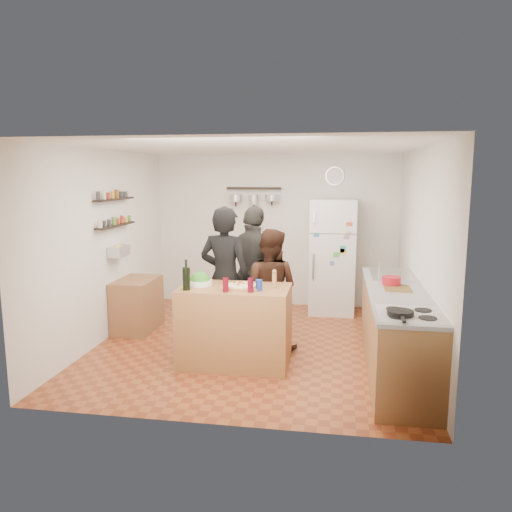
% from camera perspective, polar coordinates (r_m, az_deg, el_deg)
% --- Properties ---
extents(room_shell, '(4.20, 4.20, 4.20)m').
position_cam_1_polar(room_shell, '(6.62, 0.40, 1.26)').
color(room_shell, brown).
rests_on(room_shell, ground).
extents(prep_island, '(1.25, 0.72, 0.91)m').
position_cam_1_polar(prep_island, '(5.82, -2.42, -7.95)').
color(prep_island, '#A36B3C').
rests_on(prep_island, floor).
extents(pizza_board, '(0.42, 0.34, 0.02)m').
position_cam_1_polar(pizza_board, '(5.66, -1.70, -3.56)').
color(pizza_board, '#976037').
rests_on(pizza_board, prep_island).
extents(pizza, '(0.34, 0.34, 0.02)m').
position_cam_1_polar(pizza, '(5.66, -1.70, -3.37)').
color(pizza, beige).
rests_on(pizza, pizza_board).
extents(salad_bowl, '(0.28, 0.28, 0.06)m').
position_cam_1_polar(salad_bowl, '(5.84, -6.40, -3.03)').
color(salad_bowl, white).
rests_on(salad_bowl, prep_island).
extents(wine_bottle, '(0.08, 0.08, 0.25)m').
position_cam_1_polar(wine_bottle, '(5.58, -7.96, -2.59)').
color(wine_bottle, black).
rests_on(wine_bottle, prep_island).
extents(wine_glass_near, '(0.07, 0.07, 0.16)m').
position_cam_1_polar(wine_glass_near, '(5.46, -3.49, -3.30)').
color(wine_glass_near, '#590713').
rests_on(wine_glass_near, prep_island).
extents(wine_glass_far, '(0.06, 0.06, 0.16)m').
position_cam_1_polar(wine_glass_far, '(5.45, -0.62, -3.33)').
color(wine_glass_far, '#500618').
rests_on(wine_glass_far, prep_island).
extents(pepper_mill, '(0.05, 0.05, 0.16)m').
position_cam_1_polar(pepper_mill, '(5.65, 2.12, -2.82)').
color(pepper_mill, '#AF7B49').
rests_on(pepper_mill, prep_island).
extents(salt_canister, '(0.07, 0.07, 0.12)m').
position_cam_1_polar(salt_canister, '(5.51, 0.34, -3.36)').
color(salt_canister, navy).
rests_on(salt_canister, prep_island).
extents(person_left, '(0.72, 0.54, 1.80)m').
position_cam_1_polar(person_left, '(6.21, -3.54, -2.58)').
color(person_left, black).
rests_on(person_left, floor).
extents(person_center, '(0.85, 0.73, 1.52)m').
position_cam_1_polar(person_center, '(6.23, 1.57, -3.84)').
color(person_center, black).
rests_on(person_center, floor).
extents(person_back, '(1.13, 0.83, 1.77)m').
position_cam_1_polar(person_back, '(6.62, -0.16, -1.93)').
color(person_back, '#2B2926').
rests_on(person_back, floor).
extents(counter_run, '(0.63, 2.63, 0.90)m').
position_cam_1_polar(counter_run, '(5.84, 15.77, -8.27)').
color(counter_run, '#9E7042').
rests_on(counter_run, floor).
extents(stove_top, '(0.60, 0.62, 0.02)m').
position_cam_1_polar(stove_top, '(4.81, 17.25, -6.45)').
color(stove_top, white).
rests_on(stove_top, counter_run).
extents(skillet, '(0.24, 0.24, 0.05)m').
position_cam_1_polar(skillet, '(4.73, 16.16, -6.26)').
color(skillet, black).
rests_on(skillet, stove_top).
extents(sink, '(0.50, 0.80, 0.03)m').
position_cam_1_polar(sink, '(6.55, 15.15, -2.14)').
color(sink, silver).
rests_on(sink, counter_run).
extents(cutting_board, '(0.30, 0.40, 0.02)m').
position_cam_1_polar(cutting_board, '(5.80, 15.89, -3.70)').
color(cutting_board, olive).
rests_on(cutting_board, counter_run).
extents(red_bowl, '(0.21, 0.21, 0.09)m').
position_cam_1_polar(red_bowl, '(5.99, 15.22, -2.73)').
color(red_bowl, '#A6121E').
rests_on(red_bowl, counter_run).
extents(fridge, '(0.70, 0.68, 1.80)m').
position_cam_1_polar(fridge, '(7.94, 8.73, -0.04)').
color(fridge, white).
rests_on(fridge, floor).
extents(wall_clock, '(0.30, 0.03, 0.30)m').
position_cam_1_polar(wall_clock, '(8.17, 8.98, 9.02)').
color(wall_clock, silver).
rests_on(wall_clock, back_wall).
extents(spice_shelf_lower, '(0.12, 1.00, 0.02)m').
position_cam_1_polar(spice_shelf_lower, '(6.98, -15.73, 3.39)').
color(spice_shelf_lower, black).
rests_on(spice_shelf_lower, left_wall).
extents(spice_shelf_upper, '(0.12, 1.00, 0.02)m').
position_cam_1_polar(spice_shelf_upper, '(6.95, -15.85, 6.26)').
color(spice_shelf_upper, black).
rests_on(spice_shelf_upper, left_wall).
extents(produce_basket, '(0.18, 0.35, 0.14)m').
position_cam_1_polar(produce_basket, '(7.01, -15.38, 0.54)').
color(produce_basket, silver).
rests_on(produce_basket, left_wall).
extents(side_table, '(0.50, 0.80, 0.73)m').
position_cam_1_polar(side_table, '(7.25, -13.42, -5.43)').
color(side_table, '#93603D').
rests_on(side_table, floor).
extents(pot_rack, '(0.90, 0.04, 0.04)m').
position_cam_1_polar(pot_rack, '(8.21, -0.26, 7.74)').
color(pot_rack, black).
rests_on(pot_rack, back_wall).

